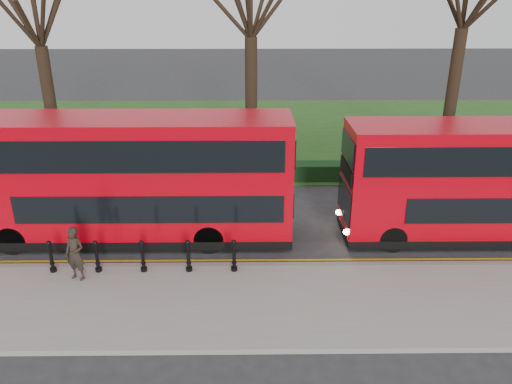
{
  "coord_description": "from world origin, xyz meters",
  "views": [
    {
      "loc": [
        1.96,
        -14.67,
        8.24
      ],
      "look_at": [
        2.13,
        0.5,
        2.0
      ],
      "focal_mm": 35.0,
      "sensor_mm": 36.0,
      "label": 1
    }
  ],
  "objects_px": {
    "bollard_row": "(143,257)",
    "bus_lead": "(131,180)",
    "pedestrian": "(75,254)",
    "bus_rear": "(495,183)"
  },
  "relations": [
    {
      "from": "bollard_row",
      "to": "bus_lead",
      "type": "relative_size",
      "value": 0.52
    },
    {
      "from": "pedestrian",
      "to": "bollard_row",
      "type": "bearing_deg",
      "value": 32.0
    },
    {
      "from": "bus_lead",
      "to": "pedestrian",
      "type": "xyz_separation_m",
      "value": [
        -1.1,
        -2.92,
        -1.2
      ]
    },
    {
      "from": "bollard_row",
      "to": "bus_rear",
      "type": "height_order",
      "value": "bus_rear"
    },
    {
      "from": "bus_rear",
      "to": "pedestrian",
      "type": "relative_size",
      "value": 6.11
    },
    {
      "from": "bus_lead",
      "to": "pedestrian",
      "type": "bearing_deg",
      "value": -110.68
    },
    {
      "from": "bus_rear",
      "to": "pedestrian",
      "type": "xyz_separation_m",
      "value": [
        -13.53,
        -2.86,
        -1.07
      ]
    },
    {
      "from": "bus_lead",
      "to": "bus_rear",
      "type": "distance_m",
      "value": 12.43
    },
    {
      "from": "bollard_row",
      "to": "bus_lead",
      "type": "distance_m",
      "value": 3.05
    },
    {
      "from": "bus_lead",
      "to": "bus_rear",
      "type": "xyz_separation_m",
      "value": [
        12.43,
        -0.06,
        -0.13
      ]
    }
  ]
}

